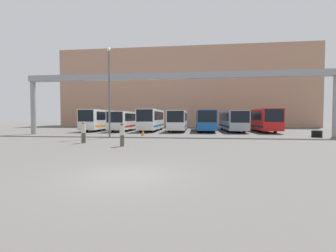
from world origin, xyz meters
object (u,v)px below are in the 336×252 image
at_px(bus_slot_1, 126,120).
at_px(traffic_cone, 143,133).
at_px(bus_slot_4, 205,119).
at_px(tire_stack, 317,134).
at_px(pedestrian_mid_left, 122,134).
at_px(pedestrian_near_left, 83,132).
at_px(lamp_post, 109,89).
at_px(bus_slot_0, 102,119).
at_px(bus_slot_2, 152,119).
at_px(bus_slot_6, 260,119).
at_px(bus_slot_5, 232,120).
at_px(bus_slot_3, 178,120).

height_order(bus_slot_1, traffic_cone, bus_slot_1).
bearing_deg(bus_slot_4, tire_stack, -42.21).
bearing_deg(pedestrian_mid_left, tire_stack, 141.08).
xyz_separation_m(pedestrian_near_left, pedestrian_mid_left, (3.77, -1.64, -0.02)).
relative_size(bus_slot_4, lamp_post, 1.34).
bearing_deg(bus_slot_4, pedestrian_mid_left, -109.04).
height_order(bus_slot_1, bus_slot_4, bus_slot_4).
bearing_deg(traffic_cone, bus_slot_1, 118.16).
bearing_deg(pedestrian_near_left, bus_slot_0, 59.44).
bearing_deg(tire_stack, bus_slot_1, 158.73).
distance_m(bus_slot_2, bus_slot_6, 16.44).
relative_size(bus_slot_2, bus_slot_5, 0.83).
relative_size(bus_slot_1, bus_slot_2, 0.99).
height_order(bus_slot_0, bus_slot_5, bus_slot_0).
xyz_separation_m(bus_slot_3, bus_slot_5, (8.20, 1.12, -0.03)).
bearing_deg(traffic_cone, bus_slot_6, 32.59).
relative_size(bus_slot_0, traffic_cone, 16.40).
distance_m(bus_slot_5, lamp_post, 19.83).
distance_m(pedestrian_mid_left, tire_stack, 20.30).
bearing_deg(bus_slot_5, bus_slot_1, -176.14).
height_order(bus_slot_6, traffic_cone, bus_slot_6).
relative_size(pedestrian_near_left, lamp_post, 0.19).
bearing_deg(pedestrian_near_left, bus_slot_5, 1.90).
xyz_separation_m(bus_slot_0, bus_slot_5, (20.51, 0.73, -0.12)).
distance_m(bus_slot_2, bus_slot_5, 12.35).
xyz_separation_m(bus_slot_3, lamp_post, (-6.12, -12.22, 3.16)).
bearing_deg(tire_stack, pedestrian_near_left, -159.97).
xyz_separation_m(bus_slot_1, bus_slot_4, (12.30, 0.97, 0.07)).
xyz_separation_m(bus_slot_3, pedestrian_near_left, (-6.45, -17.01, -0.84)).
distance_m(bus_slot_4, lamp_post, 16.99).
xyz_separation_m(bus_slot_1, bus_slot_3, (8.20, -0.01, 0.05)).
height_order(bus_slot_3, pedestrian_mid_left, bus_slot_3).
bearing_deg(bus_slot_2, traffic_cone, -85.64).
xyz_separation_m(bus_slot_5, traffic_cone, (-11.62, -10.05, -1.40)).
bearing_deg(bus_slot_5, bus_slot_6, -0.00).
bearing_deg(traffic_cone, tire_stack, -0.54).
distance_m(bus_slot_1, pedestrian_near_left, 17.13).
bearing_deg(bus_slot_3, bus_slot_6, 5.21).
bearing_deg(bus_slot_3, pedestrian_mid_left, -98.17).
bearing_deg(tire_stack, lamp_post, -171.70).
height_order(bus_slot_0, bus_slot_6, same).
height_order(bus_slot_1, pedestrian_near_left, bus_slot_1).
bearing_deg(bus_slot_2, pedestrian_near_left, -97.83).
bearing_deg(lamp_post, traffic_cone, 50.63).
bearing_deg(bus_slot_0, lamp_post, -63.87).
bearing_deg(bus_slot_6, pedestrian_near_left, -135.96).
bearing_deg(bus_slot_1, tire_stack, -21.27).
xyz_separation_m(bus_slot_0, traffic_cone, (8.89, -9.32, -1.52)).
distance_m(bus_slot_2, pedestrian_mid_left, 18.78).
xyz_separation_m(bus_slot_0, bus_slot_6, (24.61, 0.73, 0.00)).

